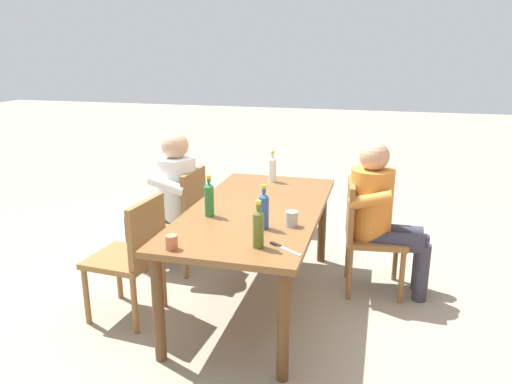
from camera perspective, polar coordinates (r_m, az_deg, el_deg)
The scene contains 15 objects.
ground_plane at distance 3.80m, azimuth 0.00°, elevation -12.47°, with size 24.00×24.00×0.00m, color gray.
dining_table at distance 3.53m, azimuth 0.00°, elevation -3.14°, with size 1.85×0.92×0.73m.
chair_far_left at distance 3.87m, azimuth 12.52°, elevation -4.35°, with size 0.48×0.48×0.87m.
chair_near_left at distance 4.19m, azimuth -8.63°, elevation -2.51°, with size 0.46×0.46×0.87m.
chair_near_right at distance 3.49m, azimuth -14.03°, elevation -6.80°, with size 0.47×0.47×0.87m.
person_in_white_shirt at distance 3.82m, azimuth 14.31°, elevation -2.08°, with size 0.47×0.61×1.18m.
person_in_plaid_shirt at distance 4.18m, azimuth -10.09°, elevation -0.19°, with size 0.47×0.61×1.18m.
bottle_olive at distance 2.79m, azimuth 0.26°, elevation -4.10°, with size 0.06×0.06×0.28m.
bottle_blue at distance 3.08m, azimuth 0.91°, elevation -2.06°, with size 0.06×0.06×0.29m.
bottle_clear at distance 4.16m, azimuth 1.92°, elevation 2.74°, with size 0.06×0.06×0.27m.
bottle_green at distance 3.32m, azimuth -5.44°, elevation -0.75°, with size 0.06×0.06×0.29m.
cup_steel at distance 3.15m, azimuth 4.15°, elevation -3.10°, with size 0.08×0.08×0.10m, color #B2B7BC.
cup_terracotta at distance 2.84m, azimuth -9.75°, elevation -5.75°, with size 0.07×0.07×0.08m, color #BC6B47.
table_knife at distance 2.82m, azimuth 3.14°, elevation -6.48°, with size 0.15×0.21×0.01m.
backpack_by_near_side at distance 5.12m, azimuth 4.69°, elevation -2.27°, with size 0.33×0.22×0.41m.
Camera 1 is at (3.21, 0.84, 1.84)m, focal length 34.53 mm.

